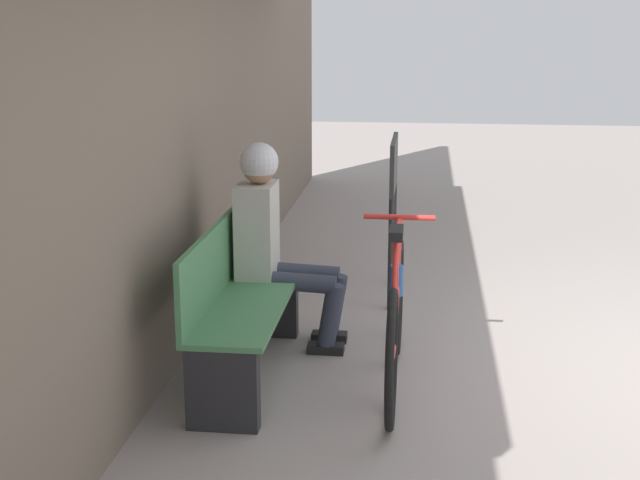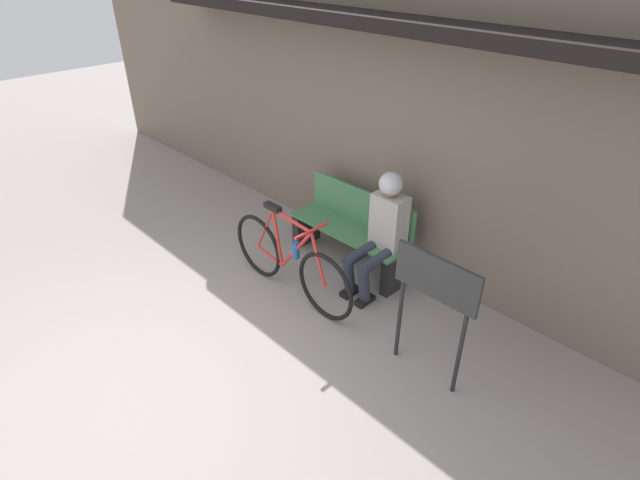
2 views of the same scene
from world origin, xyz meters
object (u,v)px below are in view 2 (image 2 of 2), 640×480
bicycle (290,262)px  person_seated (382,226)px  signboard (435,291)px  park_bench_near (351,232)px

bicycle → person_seated: size_ratio=1.35×
signboard → bicycle: bearing=-177.1°
bicycle → person_seated: (0.53, 0.75, 0.33)m
person_seated → bicycle: bearing=-125.3°
person_seated → signboard: person_seated is taller
park_bench_near → signboard: 1.80m
park_bench_near → bicycle: (-0.03, -0.87, -0.00)m
person_seated → park_bench_near: bearing=167.5°
bicycle → signboard: 1.65m
signboard → person_seated: bearing=147.3°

